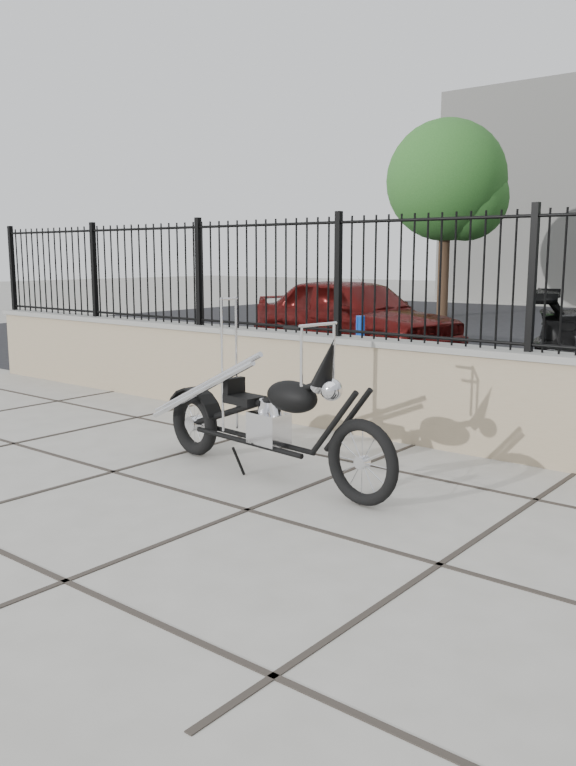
% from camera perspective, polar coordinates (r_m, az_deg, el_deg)
% --- Properties ---
extents(ground_plane, '(90.00, 90.00, 0.00)m').
position_cam_1_polar(ground_plane, '(5.34, -3.12, -9.68)').
color(ground_plane, '#99968E').
rests_on(ground_plane, ground).
extents(retaining_wall, '(14.00, 0.36, 0.96)m').
position_cam_1_polar(retaining_wall, '(7.21, 10.27, -0.78)').
color(retaining_wall, gray).
rests_on(retaining_wall, ground_plane).
extents(iron_fence, '(14.00, 0.08, 1.20)m').
position_cam_1_polar(iron_fence, '(7.10, 10.53, 7.83)').
color(iron_fence, black).
rests_on(iron_fence, retaining_wall).
extents(chopper_motorcycle, '(2.46, 0.70, 1.46)m').
position_cam_1_polar(chopper_motorcycle, '(5.96, -1.81, -0.38)').
color(chopper_motorcycle, black).
rests_on(chopper_motorcycle, ground_plane).
extents(car_red, '(4.43, 2.50, 1.42)m').
position_cam_1_polar(car_red, '(13.29, 5.06, 5.09)').
color(car_red, '#4E0C0B').
rests_on(car_red, parking_lot).
extents(bollard_a, '(0.14, 0.14, 0.98)m').
position_cam_1_polar(bollard_a, '(10.06, 5.52, 2.34)').
color(bollard_a, blue).
rests_on(bollard_a, ground_plane).
extents(tree_left, '(3.44, 3.44, 5.80)m').
position_cam_1_polar(tree_left, '(22.66, 12.03, 15.29)').
color(tree_left, '#382619').
rests_on(tree_left, ground_plane).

